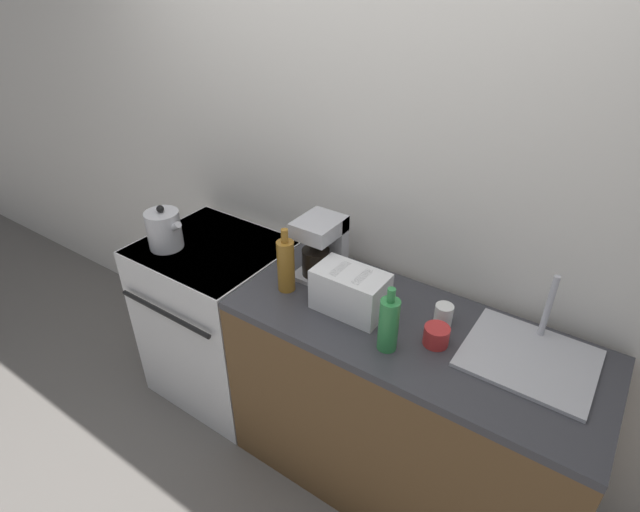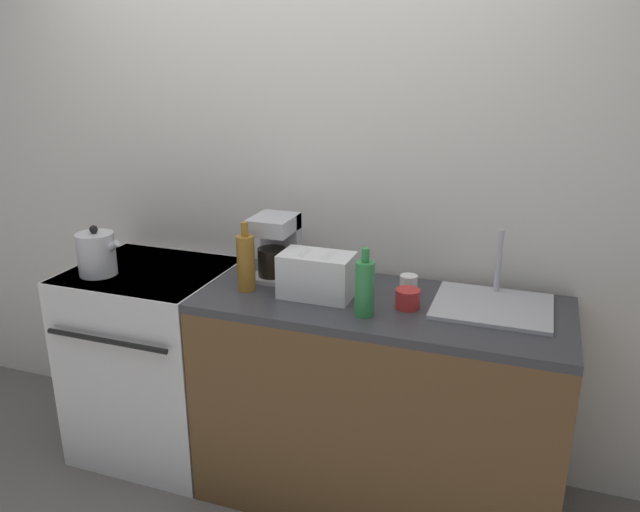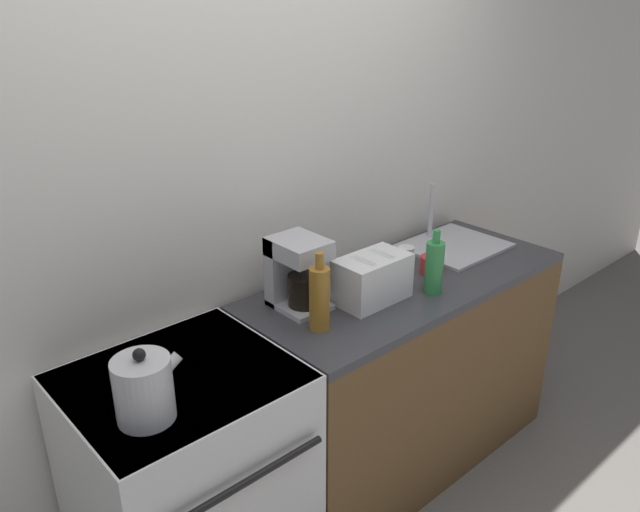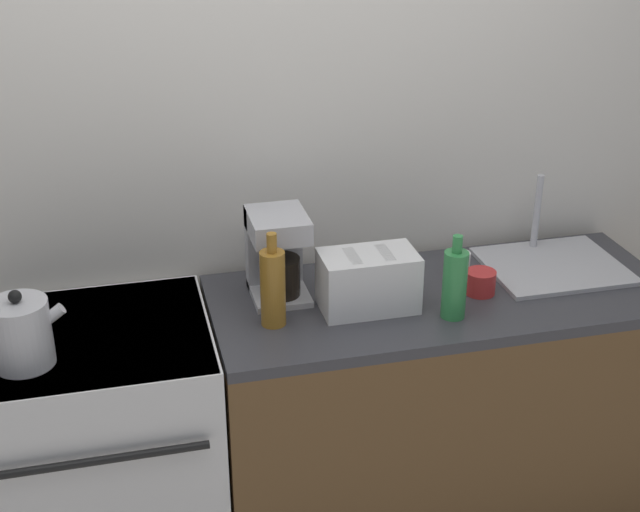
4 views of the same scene
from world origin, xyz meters
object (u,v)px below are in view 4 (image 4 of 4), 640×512
(cup_white, at_px, (459,265))
(cup_red, at_px, (480,282))
(kettle, at_px, (21,333))
(coffee_maker, at_px, (277,250))
(stove, at_px, (106,459))
(toaster, at_px, (368,281))
(bottle_amber, at_px, (273,287))
(bottle_green, at_px, (455,283))

(cup_white, bearing_deg, cup_red, -78.89)
(kettle, xyz_separation_m, cup_white, (1.37, 0.22, -0.05))
(cup_white, bearing_deg, coffee_maker, 176.71)
(stove, relative_size, toaster, 3.17)
(bottle_amber, height_order, cup_red, bottle_amber)
(kettle, bearing_deg, bottle_green, -1.39)
(bottle_green, height_order, cup_white, bottle_green)
(coffee_maker, bearing_deg, cup_red, -14.14)
(coffee_maker, bearing_deg, cup_white, -3.29)
(cup_red, bearing_deg, coffee_maker, 165.86)
(kettle, height_order, coffee_maker, coffee_maker)
(kettle, xyz_separation_m, bottle_green, (1.25, -0.03, 0.01))
(bottle_green, bearing_deg, stove, 171.75)
(kettle, relative_size, coffee_maker, 0.81)
(bottle_amber, distance_m, bottle_green, 0.55)
(bottle_green, bearing_deg, bottle_amber, 170.92)
(stove, relative_size, cup_white, 10.48)
(kettle, height_order, bottle_amber, bottle_amber)
(kettle, xyz_separation_m, bottle_amber, (0.71, 0.06, 0.03))
(kettle, distance_m, toaster, 1.02)
(stove, bearing_deg, cup_white, 4.33)
(stove, bearing_deg, bottle_green, -8.25)
(cup_red, relative_size, cup_white, 1.08)
(stove, bearing_deg, cup_red, -1.56)
(bottle_amber, bearing_deg, stove, 172.58)
(toaster, distance_m, cup_white, 0.38)
(kettle, bearing_deg, coffee_maker, 18.19)
(kettle, height_order, toaster, kettle)
(bottle_green, bearing_deg, toaster, 153.57)
(stove, xyz_separation_m, toaster, (0.84, -0.04, 0.55))
(cup_white, bearing_deg, bottle_green, -115.48)
(stove, distance_m, toaster, 1.00)
(bottle_green, xyz_separation_m, cup_red, (0.14, 0.12, -0.07))
(bottle_amber, bearing_deg, kettle, -175.51)
(stove, bearing_deg, kettle, -143.93)
(cup_white, bearing_deg, bottle_amber, -166.26)
(bottle_amber, relative_size, cup_red, 3.05)
(stove, height_order, toaster, toaster)
(coffee_maker, distance_m, bottle_green, 0.56)
(stove, distance_m, bottle_green, 1.23)
(cup_red, bearing_deg, bottle_green, -139.05)
(bottle_amber, xyz_separation_m, cup_white, (0.66, 0.16, -0.08))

